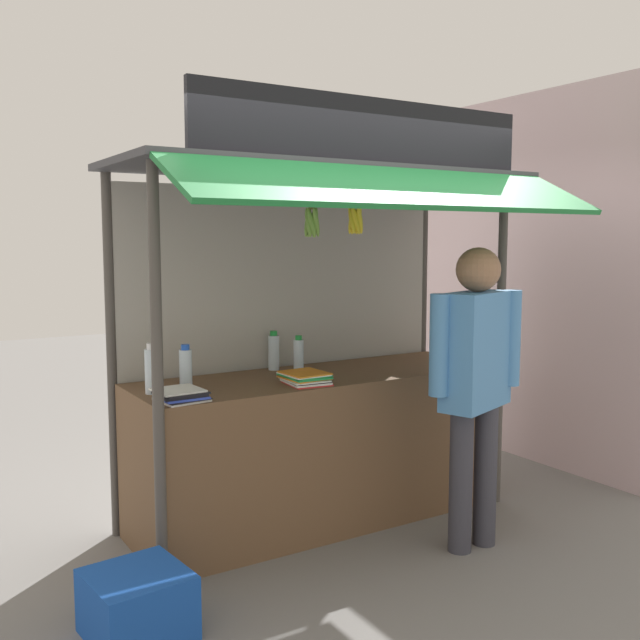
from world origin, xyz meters
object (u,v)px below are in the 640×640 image
(magazine_stack_back_left, at_px, (305,378))
(banana_bunch_inner_left, at_px, (355,219))
(vendor_person, at_px, (476,370))
(water_bottle_back_right, at_px, (186,369))
(banana_bunch_leftmost, at_px, (312,221))
(magazine_stack_far_right, at_px, (181,395))
(water_bottle_right, at_px, (152,370))
(water_bottle_far_left, at_px, (274,352))
(water_bottle_mid_left, at_px, (299,355))
(plastic_crate, at_px, (137,604))

(magazine_stack_back_left, relative_size, banana_bunch_inner_left, 1.06)
(magazine_stack_back_left, xyz_separation_m, vendor_person, (0.76, -0.64, 0.08))
(water_bottle_back_right, bearing_deg, banana_bunch_leftmost, -41.69)
(magazine_stack_back_left, distance_m, vendor_person, 1.00)
(magazine_stack_far_right, distance_m, banana_bunch_inner_left, 1.37)
(water_bottle_right, bearing_deg, magazine_stack_far_right, -76.27)
(water_bottle_far_left, distance_m, banana_bunch_inner_left, 1.16)
(water_bottle_mid_left, height_order, vendor_person, vendor_person)
(water_bottle_back_right, relative_size, magazine_stack_far_right, 0.96)
(water_bottle_mid_left, bearing_deg, water_bottle_back_right, -170.33)
(magazine_stack_far_right, bearing_deg, magazine_stack_back_left, 2.82)
(water_bottle_far_left, bearing_deg, magazine_stack_back_left, -97.35)
(water_bottle_far_left, bearing_deg, water_bottle_mid_left, -57.09)
(plastic_crate, bearing_deg, water_bottle_far_left, 39.51)
(magazine_stack_far_right, height_order, banana_bunch_inner_left, banana_bunch_inner_left)
(banana_bunch_leftmost, bearing_deg, water_bottle_far_left, 77.02)
(water_bottle_mid_left, distance_m, vendor_person, 1.17)
(banana_bunch_inner_left, relative_size, plastic_crate, 0.63)
(banana_bunch_inner_left, relative_size, vendor_person, 0.15)
(water_bottle_right, relative_size, magazine_stack_back_left, 0.99)
(water_bottle_mid_left, distance_m, magazine_stack_back_left, 0.41)
(water_bottle_far_left, bearing_deg, vendor_person, -59.09)
(water_bottle_right, distance_m, magazine_stack_back_left, 0.90)
(water_bottle_mid_left, xyz_separation_m, water_bottle_right, (-1.03, -0.14, 0.02))
(magazine_stack_back_left, height_order, banana_bunch_inner_left, banana_bunch_inner_left)
(banana_bunch_leftmost, bearing_deg, banana_bunch_inner_left, 0.05)
(banana_bunch_leftmost, bearing_deg, magazine_stack_back_left, 66.77)
(magazine_stack_far_right, height_order, vendor_person, vendor_person)
(water_bottle_far_left, bearing_deg, water_bottle_back_right, -157.95)
(water_bottle_mid_left, bearing_deg, water_bottle_right, -172.27)
(magazine_stack_far_right, bearing_deg, water_bottle_mid_left, 22.77)
(plastic_crate, bearing_deg, water_bottle_back_right, 54.03)
(magazine_stack_back_left, bearing_deg, water_bottle_right, 165.31)
(water_bottle_right, height_order, banana_bunch_leftmost, banana_bunch_leftmost)
(water_bottle_mid_left, distance_m, magazine_stack_far_right, 1.05)
(water_bottle_right, bearing_deg, water_bottle_far_left, 17.56)
(water_bottle_mid_left, distance_m, banana_bunch_inner_left, 1.07)
(magazine_stack_far_right, bearing_deg, water_bottle_back_right, 63.05)
(banana_bunch_inner_left, height_order, vendor_person, banana_bunch_inner_left)
(water_bottle_far_left, xyz_separation_m, banana_bunch_inner_left, (0.11, -0.78, 0.85))
(water_bottle_mid_left, xyz_separation_m, water_bottle_back_right, (-0.83, -0.14, 0.01))
(water_bottle_mid_left, bearing_deg, banana_bunch_leftmost, -114.00)
(water_bottle_mid_left, distance_m, water_bottle_right, 1.04)
(banana_bunch_leftmost, xyz_separation_m, banana_bunch_inner_left, (0.29, 0.00, 0.02))
(magazine_stack_far_right, relative_size, magazine_stack_back_left, 0.96)
(banana_bunch_inner_left, height_order, plastic_crate, banana_bunch_inner_left)
(water_bottle_back_right, height_order, banana_bunch_inner_left, banana_bunch_inner_left)
(water_bottle_mid_left, relative_size, plastic_crate, 0.56)
(water_bottle_back_right, distance_m, magazine_stack_far_right, 0.31)
(banana_bunch_leftmost, height_order, banana_bunch_inner_left, same)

